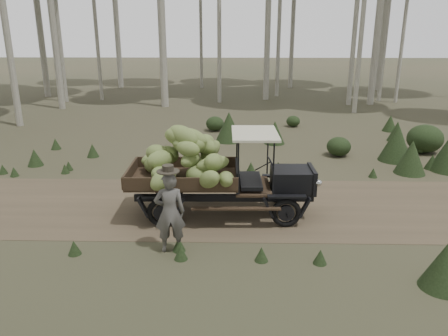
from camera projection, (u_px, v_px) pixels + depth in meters
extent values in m
plane|color=#473D2B|center=(175.00, 206.00, 11.18)|extent=(120.00, 120.00, 0.00)
cube|color=brown|center=(175.00, 206.00, 11.18)|extent=(70.00, 4.00, 0.01)
cube|color=black|center=(291.00, 179.00, 10.41)|extent=(0.93, 0.88, 0.50)
cube|color=black|center=(312.00, 179.00, 10.41)|extent=(0.11, 0.91, 0.57)
cube|color=black|center=(237.00, 175.00, 10.39)|extent=(0.10, 1.28, 0.50)
cube|color=#38281C|center=(184.00, 179.00, 10.42)|extent=(2.58, 1.69, 0.07)
cube|color=#38281C|center=(187.00, 162.00, 11.15)|extent=(2.55, 0.11, 0.29)
cube|color=#38281C|center=(180.00, 184.00, 9.59)|extent=(2.55, 0.11, 0.29)
cube|color=#38281C|center=(130.00, 172.00, 10.37)|extent=(0.09, 1.64, 0.29)
cube|color=beige|center=(255.00, 134.00, 10.07)|extent=(1.08, 1.57, 0.05)
cube|color=black|center=(224.00, 187.00, 10.85)|extent=(4.19, 0.17, 0.16)
cube|color=black|center=(224.00, 198.00, 10.19)|extent=(4.19, 0.17, 0.16)
torus|color=black|center=(279.00, 190.00, 11.28)|extent=(0.69, 0.14, 0.69)
torus|color=black|center=(286.00, 213.00, 9.89)|extent=(0.69, 0.14, 0.69)
torus|color=black|center=(170.00, 190.00, 11.29)|extent=(0.69, 0.14, 0.69)
torus|color=black|center=(162.00, 213.00, 9.90)|extent=(0.69, 0.14, 0.69)
sphere|color=beige|center=(312.00, 172.00, 10.79)|extent=(0.16, 0.16, 0.16)
sphere|color=beige|center=(318.00, 183.00, 10.01)|extent=(0.16, 0.16, 0.16)
ellipsoid|color=olive|center=(205.00, 167.00, 10.63)|extent=(0.81, 0.65, 0.35)
ellipsoid|color=olive|center=(158.00, 154.00, 10.36)|extent=(0.79, 0.74, 0.43)
ellipsoid|color=olive|center=(188.00, 145.00, 10.11)|extent=(0.89, 0.68, 0.51)
ellipsoid|color=olive|center=(178.00, 138.00, 10.20)|extent=(0.83, 0.60, 0.52)
ellipsoid|color=olive|center=(155.00, 166.00, 10.65)|extent=(0.70, 0.60, 0.39)
ellipsoid|color=olive|center=(190.00, 159.00, 10.05)|extent=(0.61, 0.74, 0.39)
ellipsoid|color=olive|center=(205.00, 144.00, 10.39)|extent=(0.62, 0.74, 0.48)
ellipsoid|color=olive|center=(185.00, 137.00, 10.13)|extent=(0.80, 0.60, 0.57)
ellipsoid|color=olive|center=(161.00, 174.00, 10.03)|extent=(0.61, 0.84, 0.56)
ellipsoid|color=olive|center=(210.00, 150.00, 10.66)|extent=(0.72, 0.88, 0.60)
ellipsoid|color=olive|center=(195.00, 144.00, 10.44)|extent=(0.80, 0.85, 0.52)
ellipsoid|color=olive|center=(178.00, 134.00, 10.18)|extent=(0.64, 0.69, 0.41)
ellipsoid|color=olive|center=(154.00, 160.00, 10.89)|extent=(0.69, 0.51, 0.38)
ellipsoid|color=olive|center=(213.00, 164.00, 9.90)|extent=(0.85, 0.46, 0.48)
ellipsoid|color=olive|center=(188.00, 149.00, 9.86)|extent=(0.67, 0.48, 0.43)
ellipsoid|color=olive|center=(184.00, 136.00, 10.01)|extent=(0.94, 0.68, 0.67)
ellipsoid|color=olive|center=(226.00, 179.00, 9.73)|extent=(0.40, 0.75, 0.49)
ellipsoid|color=olive|center=(160.00, 160.00, 10.12)|extent=(0.83, 0.75, 0.51)
ellipsoid|color=olive|center=(180.00, 144.00, 10.35)|extent=(0.60, 0.80, 0.47)
ellipsoid|color=olive|center=(178.00, 136.00, 10.07)|extent=(0.70, 0.43, 0.57)
ellipsoid|color=olive|center=(197.00, 176.00, 9.99)|extent=(0.78, 0.70, 0.56)
ellipsoid|color=olive|center=(214.00, 162.00, 9.84)|extent=(0.67, 0.77, 0.55)
ellipsoid|color=olive|center=(190.00, 145.00, 10.17)|extent=(0.94, 0.72, 0.59)
ellipsoid|color=olive|center=(192.00, 137.00, 10.15)|extent=(0.91, 0.63, 0.58)
ellipsoid|color=olive|center=(205.00, 165.00, 10.83)|extent=(0.82, 0.83, 0.64)
ellipsoid|color=olive|center=(167.00, 155.00, 10.48)|extent=(0.84, 0.81, 0.53)
ellipsoid|color=olive|center=(204.00, 145.00, 10.36)|extent=(0.86, 0.76, 0.57)
ellipsoid|color=olive|center=(163.00, 178.00, 9.50)|extent=(0.86, 0.82, 0.69)
ellipsoid|color=olive|center=(209.00, 179.00, 9.50)|extent=(0.75, 0.83, 0.64)
imported|color=#514D4A|center=(170.00, 213.00, 8.68)|extent=(0.67, 0.50, 1.69)
cylinder|color=#2E2920|center=(168.00, 171.00, 8.41)|extent=(0.52, 0.52, 0.02)
cylinder|color=#2E2920|center=(168.00, 169.00, 8.40)|extent=(0.26, 0.26, 0.13)
ellipsoid|color=#233319|center=(293.00, 121.00, 20.13)|extent=(0.63, 0.63, 0.50)
cone|color=#233319|center=(397.00, 143.00, 14.84)|extent=(1.14, 1.14, 1.26)
ellipsoid|color=#233319|center=(215.00, 124.00, 19.28)|extent=(0.80, 0.80, 0.64)
cone|color=#233319|center=(56.00, 144.00, 16.38)|extent=(0.38, 0.38, 0.42)
cone|color=#233319|center=(93.00, 150.00, 15.38)|extent=(0.42, 0.42, 0.47)
cone|color=#233319|center=(229.00, 127.00, 17.41)|extent=(1.07, 1.07, 1.19)
cone|color=#233319|center=(390.00, 123.00, 19.23)|extent=(0.64, 0.64, 0.71)
cone|color=#233319|center=(35.00, 157.00, 14.38)|extent=(0.51, 0.51, 0.57)
ellipsoid|color=#233319|center=(339.00, 146.00, 15.47)|extent=(0.85, 0.85, 0.68)
cone|color=#233319|center=(275.00, 132.00, 17.09)|extent=(0.81, 0.81, 0.90)
cone|color=#233319|center=(445.00, 265.00, 7.53)|extent=(0.79, 0.79, 0.88)
cone|color=#233319|center=(179.00, 140.00, 16.89)|extent=(0.42, 0.42, 0.46)
ellipsoid|color=#233319|center=(419.00, 148.00, 15.80)|extent=(0.49, 0.49, 0.39)
cone|color=#233319|center=(432.00, 162.00, 14.04)|extent=(0.44, 0.44, 0.49)
cone|color=#233319|center=(397.00, 131.00, 17.53)|extent=(0.72, 0.72, 0.80)
cone|color=#233319|center=(411.00, 157.00, 13.54)|extent=(0.96, 0.96, 1.06)
ellipsoid|color=#233319|center=(425.00, 139.00, 15.85)|extent=(1.27, 1.27, 1.02)
cone|color=#233319|center=(74.00, 247.00, 8.74)|extent=(0.27, 0.27, 0.30)
cone|color=#233319|center=(320.00, 257.00, 8.39)|extent=(0.27, 0.27, 0.30)
cone|color=#233319|center=(3.00, 169.00, 13.62)|extent=(0.27, 0.27, 0.30)
cone|color=#233319|center=(231.00, 173.00, 13.28)|extent=(0.27, 0.27, 0.30)
cone|color=#233319|center=(69.00, 166.00, 13.95)|extent=(0.27, 0.27, 0.30)
cone|color=#233319|center=(251.00, 166.00, 13.88)|extent=(0.27, 0.27, 0.30)
cone|color=#233319|center=(373.00, 173.00, 13.29)|extent=(0.27, 0.27, 0.30)
cone|color=#233319|center=(229.00, 166.00, 13.88)|extent=(0.27, 0.27, 0.30)
cone|color=#233319|center=(65.00, 169.00, 13.65)|extent=(0.27, 0.27, 0.30)
cone|color=#233319|center=(261.00, 254.00, 8.49)|extent=(0.27, 0.27, 0.30)
cone|color=#233319|center=(278.00, 167.00, 13.87)|extent=(0.27, 0.27, 0.30)
cone|color=#233319|center=(181.00, 252.00, 8.56)|extent=(0.27, 0.27, 0.30)
cone|color=#233319|center=(14.00, 172.00, 13.38)|extent=(0.27, 0.27, 0.30)
cone|color=#233319|center=(179.00, 244.00, 8.88)|extent=(0.27, 0.27, 0.30)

